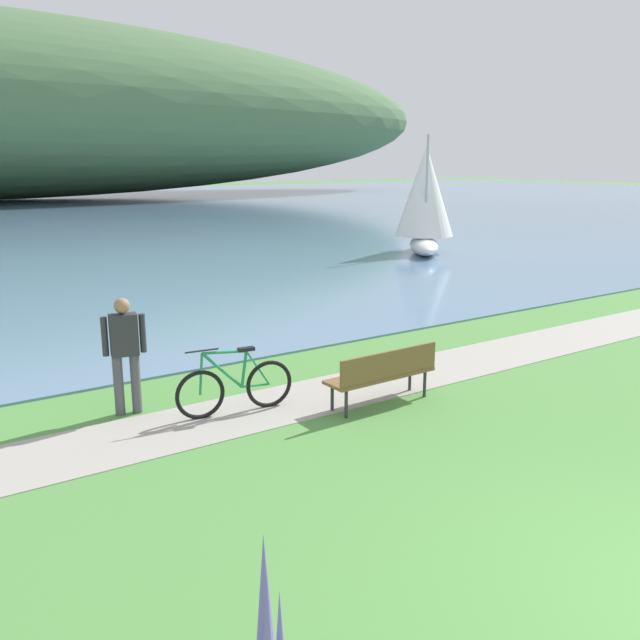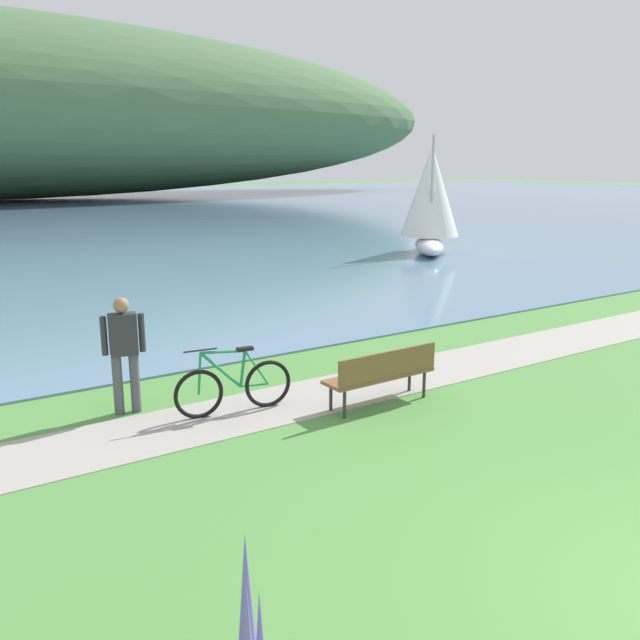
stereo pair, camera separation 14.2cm
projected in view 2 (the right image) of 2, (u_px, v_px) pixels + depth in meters
The scene contains 5 objects.
shoreline_path at pixel (310, 398), 10.39m from camera, with size 60.00×1.50×0.01m, color #A39E93.
park_bench_near_camera at pixel (383, 372), 9.95m from camera, with size 1.81×0.51×0.88m.
bicycle_leaning_near_bench at pixel (234, 386), 9.70m from camera, with size 1.76×0.29×1.01m.
person_at_shoreline at pixel (124, 348), 9.57m from camera, with size 0.60×0.29×1.71m.
sailboat_nearest_to_shore at pixel (431, 198), 25.97m from camera, with size 3.44×3.69×4.48m.
Camera 2 is at (-5.29, -2.09, 3.58)m, focal length 37.74 mm.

